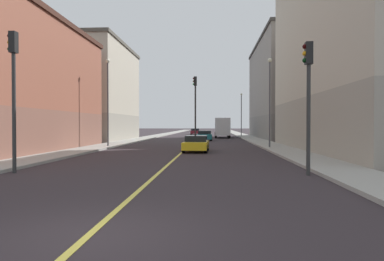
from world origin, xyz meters
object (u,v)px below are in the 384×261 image
at_px(building_left_near, 370,41).
at_px(car_teal, 205,136).
at_px(box_truck, 222,127).
at_px(traffic_light_left_near, 308,88).
at_px(car_maroon, 195,132).
at_px(traffic_light_median_far, 195,102).
at_px(street_lamp_left_far, 241,110).
at_px(car_yellow, 196,144).
at_px(street_lamp_left_near, 270,94).
at_px(building_left_mid, 291,90).
at_px(traffic_light_right_near, 13,82).
at_px(building_right_midblock, 89,93).
at_px(street_lamp_right_near, 108,94).

bearing_deg(building_left_near, car_teal, 124.60).
relative_size(car_teal, box_truck, 0.59).
distance_m(traffic_light_left_near, car_maroon, 61.17).
distance_m(traffic_light_median_far, street_lamp_left_far, 26.59).
relative_size(car_maroon, car_yellow, 0.94).
relative_size(traffic_light_median_far, car_maroon, 1.73).
xyz_separation_m(street_lamp_left_near, street_lamp_left_far, (0.00, 30.15, -0.16)).
xyz_separation_m(street_lamp_left_near, car_maroon, (-8.58, 44.59, -4.09)).
bearing_deg(building_left_near, street_lamp_left_near, 156.14).
xyz_separation_m(building_left_mid, traffic_light_right_near, (-20.36, -40.10, -3.49)).
distance_m(building_left_near, traffic_light_median_far, 16.07).
height_order(street_lamp_left_near, street_lamp_left_far, street_lamp_left_near).
bearing_deg(street_lamp_left_near, traffic_light_median_far, 146.40).
xyz_separation_m(building_left_mid, car_teal, (-12.94, -8.40, -6.75)).
bearing_deg(car_maroon, building_left_near, -71.90).
relative_size(building_right_midblock, traffic_light_left_near, 3.09).
distance_m(street_lamp_left_near, car_yellow, 8.24).
bearing_deg(traffic_light_left_near, car_maroon, 97.11).
xyz_separation_m(building_left_mid, building_right_midblock, (-28.35, -8.41, -1.04)).
distance_m(traffic_light_left_near, box_truck, 41.62).
bearing_deg(traffic_light_right_near, box_truck, 76.46).
bearing_deg(car_teal, street_lamp_left_near, -69.24).
height_order(building_left_near, street_lamp_left_near, building_left_near).
xyz_separation_m(building_right_midblock, traffic_light_left_near, (20.33, -31.70, -2.81)).
distance_m(traffic_light_left_near, car_yellow, 13.76).
relative_size(building_right_midblock, box_truck, 2.42).
height_order(building_left_near, traffic_light_right_near, building_left_near).
xyz_separation_m(traffic_light_right_near, traffic_light_median_far, (6.74, 20.45, 0.47)).
bearing_deg(box_truck, traffic_light_right_near, -103.54).
height_order(street_lamp_right_near, box_truck, street_lamp_right_near).
bearing_deg(car_teal, box_truck, 75.30).
relative_size(traffic_light_left_near, street_lamp_left_near, 0.71).
distance_m(building_right_midblock, car_teal, 16.43).
bearing_deg(street_lamp_left_far, building_right_midblock, -145.81).
relative_size(building_right_midblock, traffic_light_right_near, 2.78).
relative_size(traffic_light_left_near, traffic_light_median_far, 0.79).
relative_size(building_left_mid, car_yellow, 5.93).
height_order(building_left_near, street_lamp_left_far, building_left_near).
distance_m(building_right_midblock, car_maroon, 32.14).
xyz_separation_m(street_lamp_left_near, car_yellow, (-6.15, -3.62, -4.12)).
bearing_deg(traffic_light_left_near, traffic_light_right_near, 180.00).
height_order(building_left_mid, box_truck, building_left_mid).
height_order(traffic_light_left_near, car_maroon, traffic_light_left_near).
bearing_deg(street_lamp_left_far, car_yellow, -100.33).
bearing_deg(street_lamp_right_near, building_left_mid, 47.52).
relative_size(building_left_mid, traffic_light_right_near, 4.16).
xyz_separation_m(building_right_midblock, traffic_light_median_far, (14.72, -11.25, -1.98)).
height_order(building_right_midblock, car_teal, building_right_midblock).
height_order(traffic_light_median_far, street_lamp_left_near, street_lamp_left_near).
xyz_separation_m(traffic_light_left_near, street_lamp_left_near, (1.02, 16.05, 1.19)).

